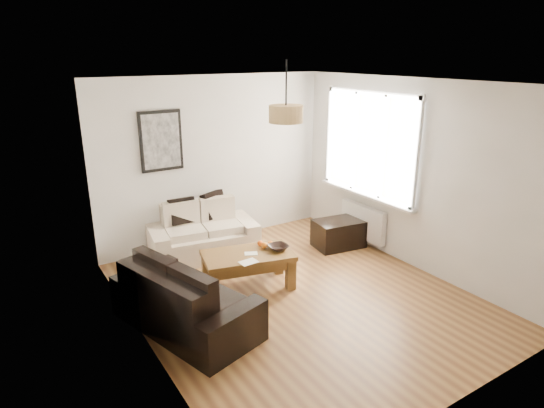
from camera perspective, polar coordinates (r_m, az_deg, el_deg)
floor at (r=5.93m, az=3.18°, el=-11.24°), size 4.50×4.50×0.00m
ceiling at (r=5.17m, az=3.70°, el=14.71°), size 3.80×4.50×0.00m
wall_back at (r=7.29m, az=-7.02°, el=5.29°), size 3.80×0.04×2.60m
wall_front at (r=3.95m, az=23.07°, el=-7.48°), size 3.80×0.04×2.60m
wall_left at (r=4.62m, az=-16.10°, el=-2.98°), size 0.04×4.50×2.60m
wall_right at (r=6.67m, az=16.81°, el=3.43°), size 0.04×4.50×2.60m
window_bay at (r=7.11m, az=11.95°, el=7.18°), size 0.14×1.90×1.60m
radiator at (r=7.40m, az=11.12°, el=-2.15°), size 0.10×0.90×0.52m
poster at (r=6.87m, az=-13.49°, el=7.54°), size 0.62×0.04×0.87m
pendant_shade at (r=5.45m, az=1.73°, el=11.01°), size 0.40×0.40×0.20m
loveseat_cream at (r=6.96m, az=-8.53°, el=-3.29°), size 1.66×1.08×0.77m
sofa_leather at (r=5.25m, az=-10.63°, el=-11.13°), size 1.27×1.87×0.74m
coffee_table at (r=6.05m, az=-2.94°, el=-8.08°), size 1.25×0.88×0.47m
ottoman at (r=7.32m, az=8.20°, el=-3.61°), size 0.82×0.59×0.43m
cushion_left at (r=6.94m, az=-10.97°, el=-0.84°), size 0.39×0.13×0.38m
cushion_right at (r=7.13m, az=-7.18°, el=-0.08°), size 0.41×0.26×0.39m
fruit_bowl at (r=6.04m, az=0.77°, el=-5.35°), size 0.27×0.27×0.06m
orange_a at (r=6.08m, az=-0.92°, el=-5.10°), size 0.10×0.10×0.08m
orange_b at (r=6.14m, az=-0.19°, el=-4.86°), size 0.08×0.08×0.07m
orange_c at (r=6.15m, az=-1.46°, el=-4.84°), size 0.08×0.08×0.08m
papers at (r=5.71m, az=-2.90°, el=-7.13°), size 0.23×0.17×0.01m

